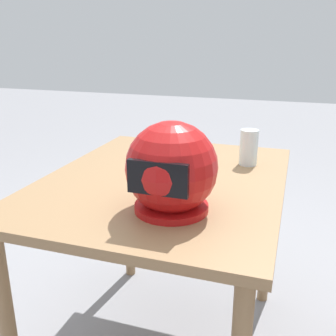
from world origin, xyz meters
TOP-DOWN VIEW (x-y plane):
  - dining_table at (0.00, 0.00)m, footprint 0.83×1.04m
  - pizza_plate at (0.01, -0.10)m, footprint 0.30×0.30m
  - pizza at (0.00, -0.11)m, footprint 0.24×0.24m
  - motorcycle_helmet at (-0.11, 0.26)m, footprint 0.26×0.26m
  - drinking_glass at (-0.26, -0.25)m, footprint 0.07×0.07m

SIDE VIEW (x-z plane):
  - dining_table at x=0.00m, z-range 0.28..1.04m
  - pizza_plate at x=0.01m, z-range 0.76..0.77m
  - pizza at x=0.00m, z-range 0.75..0.81m
  - drinking_glass at x=-0.26m, z-range 0.76..0.90m
  - motorcycle_helmet at x=-0.11m, z-range 0.75..1.01m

